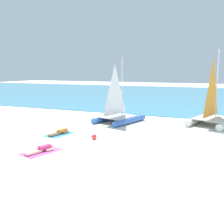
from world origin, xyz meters
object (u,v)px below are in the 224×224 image
object	(u,v)px
sailboat_white	(213,114)
beach_ball	(94,137)
towel_left	(60,134)
sunbather_left	(60,132)
towel_right	(41,152)
sailboat_blue	(118,113)
sunbather_right	(42,149)

from	to	relation	value
sailboat_white	beach_ball	world-z (taller)	sailboat_white
towel_left	beach_ball	xyz separation A→B (m)	(2.48, -0.25, 0.15)
sunbather_left	beach_ball	distance (m)	2.49
sunbather_left	towel_right	size ratio (longest dim) A/B	0.82
sailboat_blue	towel_left	distance (m)	5.32
sailboat_white	towel_right	xyz separation A→B (m)	(-7.13, -10.02, -0.79)
sailboat_white	towel_right	world-z (taller)	sailboat_white
sunbather_right	beach_ball	size ratio (longest dim) A/B	5.07
towel_right	sunbather_right	xyz separation A→B (m)	(0.02, 0.06, 0.13)
towel_left	sunbather_left	xyz separation A→B (m)	(0.01, 0.07, 0.13)
sailboat_white	sunbather_right	distance (m)	12.25
sunbather_left	towel_right	xyz separation A→B (m)	(1.22, -3.39, -0.13)
sunbather_left	sailboat_white	bearing A→B (deg)	47.35
sailboat_white	sailboat_blue	distance (m)	6.75
sailboat_blue	sunbather_left	size ratio (longest dim) A/B	3.08
sailboat_blue	towel_right	size ratio (longest dim) A/B	2.54
beach_ball	sunbather_right	bearing A→B (deg)	-112.23
towel_right	beach_ball	bearing A→B (deg)	67.92
sunbather_left	sunbather_right	xyz separation A→B (m)	(1.23, -3.33, 0.00)
sailboat_white	beach_ball	distance (m)	9.12
sunbather_right	sailboat_blue	bearing A→B (deg)	100.92
sunbather_left	beach_ball	xyz separation A→B (m)	(2.47, -0.31, 0.02)
towel_left	towel_right	size ratio (longest dim) A/B	1.00
sailboat_blue	beach_ball	world-z (taller)	sailboat_blue
towel_right	beach_ball	xyz separation A→B (m)	(1.25, 3.08, 0.15)
sailboat_white	sunbather_right	size ratio (longest dim) A/B	3.44
towel_left	beach_ball	world-z (taller)	beach_ball
sailboat_blue	sunbather_left	distance (m)	5.24
sunbather_left	towel_right	world-z (taller)	sunbather_left
beach_ball	towel_right	bearing A→B (deg)	-112.08
sailboat_blue	sunbather_right	bearing A→B (deg)	-79.46
sailboat_blue	towel_right	xyz separation A→B (m)	(-0.61, -8.27, -0.71)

